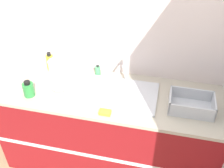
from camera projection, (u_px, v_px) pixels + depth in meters
name	position (u px, v px, depth m)	size (l,w,h in m)	color
wall_back	(116.00, 32.00, 2.23)	(4.33, 0.06, 2.60)	silver
counter_cabinet	(107.00, 130.00, 2.47)	(1.95, 0.65, 0.91)	maroon
sink	(122.00, 93.00, 2.17)	(0.58, 0.41, 0.27)	silver
paper_towel_roll	(58.00, 75.00, 2.16)	(0.13, 0.13, 0.27)	#4C4C51
dish_rack	(191.00, 105.00, 2.01)	(0.34, 0.23, 0.11)	#B7BABF
bottle_green	(28.00, 89.00, 2.13)	(0.09, 0.09, 0.14)	#2D8C3D
bottle_yellow	(50.00, 62.00, 2.43)	(0.07, 0.07, 0.17)	yellow
soap_dispenser	(98.00, 71.00, 2.38)	(0.05, 0.05, 0.10)	#4CB266
sponge	(105.00, 112.00, 1.99)	(0.09, 0.06, 0.02)	yellow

